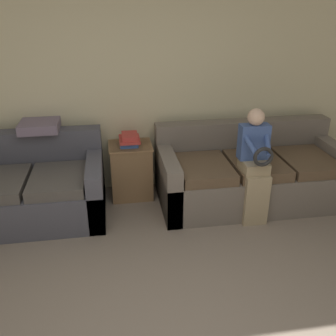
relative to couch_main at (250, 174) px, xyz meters
name	(u,v)px	position (x,y,z in m)	size (l,w,h in m)	color
wall_back	(132,83)	(-1.28, 0.56, 0.97)	(6.67, 0.06, 2.55)	beige
couch_main	(250,174)	(0.00, 0.00, 0.00)	(2.08, 0.97, 0.84)	#70665B
couch_side	(33,189)	(-2.39, 0.02, -0.01)	(1.48, 0.96, 0.84)	#4C4C56
child_left_seated	(255,162)	(-0.13, -0.40, 0.34)	(0.30, 0.37, 1.17)	tan
side_shelf	(131,170)	(-1.34, 0.29, 0.02)	(0.48, 0.43, 0.64)	olive
book_stack	(129,140)	(-1.34, 0.29, 0.39)	(0.23, 0.30, 0.13)	#33569E
throw_pillow	(40,126)	(-2.29, 0.36, 0.58)	(0.41, 0.41, 0.10)	slate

